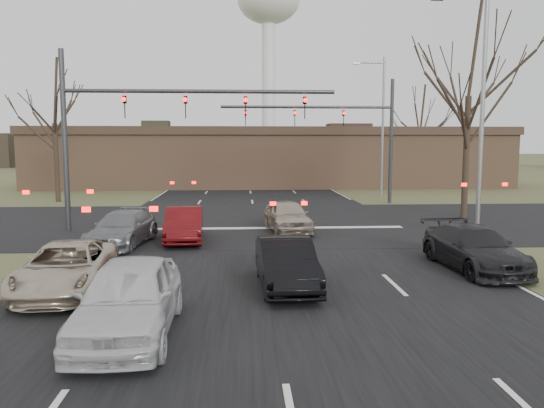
{
  "coord_description": "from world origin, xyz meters",
  "views": [
    {
      "loc": [
        -0.69,
        -11.07,
        3.92
      ],
      "look_at": [
        0.26,
        5.54,
        2.0
      ],
      "focal_mm": 35.0,
      "sensor_mm": 36.0,
      "label": 1
    }
  ],
  "objects_px": {
    "water_tower": "(269,11)",
    "car_silver_suv": "(66,268)",
    "car_white_sedan": "(129,298)",
    "car_silver_ahead": "(287,216)",
    "streetlight_right_near": "(478,101)",
    "car_charcoal_sedan": "(474,248)",
    "car_black_hatch": "(286,263)",
    "mast_arm_far": "(348,126)",
    "car_grey_ahead": "(122,229)",
    "building": "(271,157)",
    "mast_arm_near": "(139,117)",
    "car_red_ahead": "(184,224)",
    "streetlight_right_far": "(380,120)"
  },
  "relations": [
    {
      "from": "water_tower",
      "to": "car_silver_suv",
      "type": "relative_size",
      "value": 9.57
    },
    {
      "from": "car_white_sedan",
      "to": "car_silver_ahead",
      "type": "bearing_deg",
      "value": 70.31
    },
    {
      "from": "streetlight_right_near",
      "to": "car_white_sedan",
      "type": "xyz_separation_m",
      "value": [
        -11.82,
        -10.43,
        -4.8
      ]
    },
    {
      "from": "car_charcoal_sedan",
      "to": "car_black_hatch",
      "type": "bearing_deg",
      "value": -167.46
    },
    {
      "from": "streetlight_right_near",
      "to": "mast_arm_far",
      "type": "bearing_deg",
      "value": 101.47
    },
    {
      "from": "mast_arm_far",
      "to": "car_grey_ahead",
      "type": "bearing_deg",
      "value": -130.03
    },
    {
      "from": "building",
      "to": "streetlight_right_near",
      "type": "bearing_deg",
      "value": -76.31
    },
    {
      "from": "mast_arm_near",
      "to": "car_silver_suv",
      "type": "relative_size",
      "value": 2.61
    },
    {
      "from": "streetlight_right_near",
      "to": "car_silver_suv",
      "type": "relative_size",
      "value": 2.15
    },
    {
      "from": "car_grey_ahead",
      "to": "car_red_ahead",
      "type": "xyz_separation_m",
      "value": [
        2.29,
        0.74,
        0.03
      ]
    },
    {
      "from": "streetlight_right_near",
      "to": "car_black_hatch",
      "type": "xyz_separation_m",
      "value": [
        -8.32,
        -7.03,
        -4.92
      ]
    },
    {
      "from": "streetlight_right_far",
      "to": "car_grey_ahead",
      "type": "bearing_deg",
      "value": -129.61
    },
    {
      "from": "streetlight_right_near",
      "to": "car_charcoal_sedan",
      "type": "height_order",
      "value": "streetlight_right_near"
    },
    {
      "from": "streetlight_right_far",
      "to": "car_grey_ahead",
      "type": "height_order",
      "value": "streetlight_right_far"
    },
    {
      "from": "water_tower",
      "to": "car_grey_ahead",
      "type": "bearing_deg",
      "value": -95.83
    },
    {
      "from": "water_tower",
      "to": "car_silver_suv",
      "type": "xyz_separation_m",
      "value": [
        -11.33,
        -117.12,
        -34.82
      ]
    },
    {
      "from": "car_charcoal_sedan",
      "to": "car_red_ahead",
      "type": "height_order",
      "value": "car_red_ahead"
    },
    {
      "from": "car_grey_ahead",
      "to": "car_charcoal_sedan",
      "type": "bearing_deg",
      "value": -13.64
    },
    {
      "from": "mast_arm_near",
      "to": "car_charcoal_sedan",
      "type": "bearing_deg",
      "value": -35.25
    },
    {
      "from": "streetlight_right_near",
      "to": "streetlight_right_far",
      "type": "distance_m",
      "value": 17.01
    },
    {
      "from": "car_black_hatch",
      "to": "car_silver_ahead",
      "type": "xyz_separation_m",
      "value": [
        0.83,
        9.17,
        0.03
      ]
    },
    {
      "from": "car_silver_suv",
      "to": "car_grey_ahead",
      "type": "bearing_deg",
      "value": 85.08
    },
    {
      "from": "water_tower",
      "to": "car_grey_ahead",
      "type": "height_order",
      "value": "water_tower"
    },
    {
      "from": "mast_arm_far",
      "to": "streetlight_right_far",
      "type": "distance_m",
      "value": 5.12
    },
    {
      "from": "car_charcoal_sedan",
      "to": "car_silver_suv",
      "type": "bearing_deg",
      "value": -174.85
    },
    {
      "from": "mast_arm_far",
      "to": "car_white_sedan",
      "type": "bearing_deg",
      "value": -111.41
    },
    {
      "from": "car_black_hatch",
      "to": "car_grey_ahead",
      "type": "xyz_separation_m",
      "value": [
        -5.79,
        6.37,
        -0.02
      ]
    },
    {
      "from": "streetlight_right_near",
      "to": "car_silver_ahead",
      "type": "relative_size",
      "value": 2.42
    },
    {
      "from": "mast_arm_far",
      "to": "car_black_hatch",
      "type": "xyz_separation_m",
      "value": [
        -5.68,
        -20.03,
        -4.35
      ]
    },
    {
      "from": "car_silver_suv",
      "to": "car_grey_ahead",
      "type": "height_order",
      "value": "car_grey_ahead"
    },
    {
      "from": "building",
      "to": "car_white_sedan",
      "type": "bearing_deg",
      "value": -97.41
    },
    {
      "from": "mast_arm_far",
      "to": "streetlight_right_far",
      "type": "relative_size",
      "value": 1.11
    },
    {
      "from": "car_black_hatch",
      "to": "car_grey_ahead",
      "type": "distance_m",
      "value": 8.61
    },
    {
      "from": "water_tower",
      "to": "mast_arm_near",
      "type": "distance_m",
      "value": 111.8
    },
    {
      "from": "car_white_sedan",
      "to": "car_charcoal_sedan",
      "type": "bearing_deg",
      "value": 27.71
    },
    {
      "from": "car_silver_suv",
      "to": "car_grey_ahead",
      "type": "xyz_separation_m",
      "value": [
        0.04,
        6.46,
        0.0
      ]
    },
    {
      "from": "mast_arm_near",
      "to": "streetlight_right_near",
      "type": "relative_size",
      "value": 1.21
    },
    {
      "from": "car_white_sedan",
      "to": "car_red_ahead",
      "type": "height_order",
      "value": "car_white_sedan"
    },
    {
      "from": "streetlight_right_near",
      "to": "car_red_ahead",
      "type": "xyz_separation_m",
      "value": [
        -11.82,
        0.07,
        -4.91
      ]
    },
    {
      "from": "car_grey_ahead",
      "to": "mast_arm_far",
      "type": "bearing_deg",
      "value": 57.75
    },
    {
      "from": "water_tower",
      "to": "streetlight_right_near",
      "type": "xyz_separation_m",
      "value": [
        2.82,
        -110.0,
        -29.88
      ]
    },
    {
      "from": "car_white_sedan",
      "to": "car_charcoal_sedan",
      "type": "height_order",
      "value": "car_white_sedan"
    },
    {
      "from": "car_white_sedan",
      "to": "water_tower",
      "type": "bearing_deg",
      "value": 85.04
    },
    {
      "from": "water_tower",
      "to": "car_white_sedan",
      "type": "distance_m",
      "value": 125.64
    },
    {
      "from": "car_black_hatch",
      "to": "car_red_ahead",
      "type": "relative_size",
      "value": 0.99
    },
    {
      "from": "mast_arm_far",
      "to": "streetlight_right_near",
      "type": "xyz_separation_m",
      "value": [
        2.64,
        -13.0,
        0.57
      ]
    },
    {
      "from": "streetlight_right_near",
      "to": "water_tower",
      "type": "bearing_deg",
      "value": 91.47
    },
    {
      "from": "streetlight_right_far",
      "to": "car_red_ahead",
      "type": "relative_size",
      "value": 2.43
    },
    {
      "from": "car_white_sedan",
      "to": "car_charcoal_sedan",
      "type": "xyz_separation_m",
      "value": [
        9.5,
        5.14,
        -0.11
      ]
    },
    {
      "from": "streetlight_right_far",
      "to": "car_grey_ahead",
      "type": "xyz_separation_m",
      "value": [
        -14.62,
        -17.66,
        -4.94
      ]
    }
  ]
}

